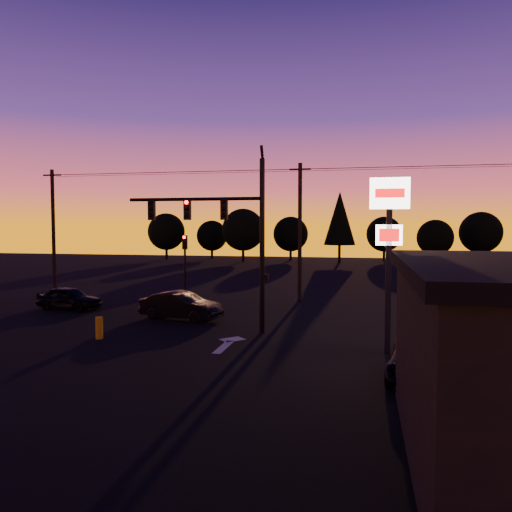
{
  "coord_description": "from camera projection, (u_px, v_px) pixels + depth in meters",
  "views": [
    {
      "loc": [
        6.0,
        -18.39,
        4.97
      ],
      "look_at": [
        1.0,
        5.0,
        3.5
      ],
      "focal_mm": 35.0,
      "sensor_mm": 36.0,
      "label": 1
    }
  ],
  "objects": [
    {
      "name": "car_left",
      "position": [
        69.0,
        298.0,
        29.5
      ],
      "size": [
        4.13,
        2.11,
        1.35
      ],
      "primitive_type": "imported",
      "rotation": [
        0.0,
        0.0,
        1.43
      ],
      "color": "black",
      "rests_on": "ground"
    },
    {
      "name": "utility_pole_1",
      "position": [
        300.0,
        231.0,
        32.47
      ],
      "size": [
        1.4,
        0.26,
        9.0
      ],
      "color": "black",
      "rests_on": "ground"
    },
    {
      "name": "pylon_sign",
      "position": [
        389.0,
        227.0,
        19.2
      ],
      "size": [
        1.5,
        0.28,
        6.8
      ],
      "color": "black",
      "rests_on": "ground"
    },
    {
      "name": "suv_parked",
      "position": [
        423.0,
        361.0,
        16.01
      ],
      "size": [
        2.7,
        4.71,
        1.24
      ],
      "primitive_type": "imported",
      "rotation": [
        0.0,
        0.0,
        -0.15
      ],
      "color": "black",
      "rests_on": "ground"
    },
    {
      "name": "tree_3",
      "position": [
        291.0,
        234.0,
        70.86
      ],
      "size": [
        4.95,
        4.95,
        6.22
      ],
      "color": "black",
      "rests_on": "ground"
    },
    {
      "name": "utility_pole_0",
      "position": [
        53.0,
        231.0,
        36.22
      ],
      "size": [
        1.4,
        0.26,
        9.0
      ],
      "color": "black",
      "rests_on": "ground"
    },
    {
      "name": "traffic_signal_mast",
      "position": [
        228.0,
        226.0,
        23.12
      ],
      "size": [
        6.79,
        0.52,
        8.58
      ],
      "color": "black",
      "rests_on": "ground"
    },
    {
      "name": "bollard",
      "position": [
        99.0,
        328.0,
        21.84
      ],
      "size": [
        0.32,
        0.32,
        0.97
      ],
      "primitive_type": "cylinder",
      "color": "gold",
      "rests_on": "ground"
    },
    {
      "name": "tree_2",
      "position": [
        243.0,
        230.0,
        68.17
      ],
      "size": [
        5.77,
        5.78,
        7.26
      ],
      "color": "black",
      "rests_on": "ground"
    },
    {
      "name": "tree_6",
      "position": [
        435.0,
        238.0,
        63.01
      ],
      "size": [
        4.54,
        4.54,
        5.71
      ],
      "color": "black",
      "rests_on": "ground"
    },
    {
      "name": "tree_4",
      "position": [
        340.0,
        218.0,
        66.34
      ],
      "size": [
        4.18,
        4.18,
        9.5
      ],
      "color": "black",
      "rests_on": "ground"
    },
    {
      "name": "car_mid",
      "position": [
        181.0,
        306.0,
        26.4
      ],
      "size": [
        4.63,
        2.41,
        1.45
      ],
      "primitive_type": "imported",
      "rotation": [
        0.0,
        0.0,
        1.36
      ],
      "color": "black",
      "rests_on": "ground"
    },
    {
      "name": "secondary_signal",
      "position": [
        185.0,
        259.0,
        31.58
      ],
      "size": [
        0.3,
        0.31,
        4.35
      ],
      "color": "black",
      "rests_on": "ground"
    },
    {
      "name": "lane_arrow",
      "position": [
        228.0,
        343.0,
        21.02
      ],
      "size": [
        1.2,
        3.1,
        0.01
      ],
      "color": "beige",
      "rests_on": "ground"
    },
    {
      "name": "tree_7",
      "position": [
        481.0,
        232.0,
        64.65
      ],
      "size": [
        5.36,
        5.36,
        6.74
      ],
      "color": "black",
      "rests_on": "ground"
    },
    {
      "name": "tree_5",
      "position": [
        384.0,
        234.0,
        70.1
      ],
      "size": [
        4.95,
        4.95,
        6.22
      ],
      "color": "black",
      "rests_on": "ground"
    },
    {
      "name": "ground",
      "position": [
        204.0,
        352.0,
        19.5
      ],
      "size": [
        120.0,
        120.0,
        0.0
      ],
      "primitive_type": "plane",
      "color": "black",
      "rests_on": "ground"
    },
    {
      "name": "tree_0",
      "position": [
        166.0,
        232.0,
        72.65
      ],
      "size": [
        5.36,
        5.36,
        6.74
      ],
      "color": "black",
      "rests_on": "ground"
    },
    {
      "name": "power_wires",
      "position": [
        300.0,
        170.0,
        32.22
      ],
      "size": [
        36.0,
        1.22,
        0.07
      ],
      "color": "black",
      "rests_on": "ground"
    },
    {
      "name": "tree_1",
      "position": [
        212.0,
        236.0,
        74.36
      ],
      "size": [
        4.54,
        4.54,
        5.71
      ],
      "color": "black",
      "rests_on": "ground"
    }
  ]
}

